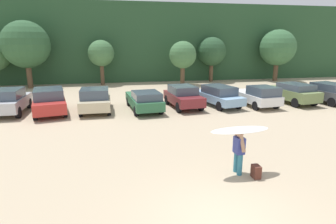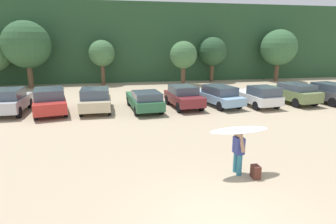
{
  "view_description": "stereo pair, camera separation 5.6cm",
  "coord_description": "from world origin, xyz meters",
  "px_view_note": "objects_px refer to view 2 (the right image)",
  "views": [
    {
      "loc": [
        -2.53,
        -5.75,
        4.51
      ],
      "look_at": [
        -0.09,
        7.04,
        1.23
      ],
      "focal_mm": 29.48,
      "sensor_mm": 36.0,
      "label": 1
    },
    {
      "loc": [
        -2.47,
        -5.76,
        4.51
      ],
      "look_at": [
        -0.09,
        7.04,
        1.23
      ],
      "focal_mm": 29.48,
      "sensor_mm": 36.0,
      "label": 2
    }
  ],
  "objects_px": {
    "parked_car_forest_green": "(145,100)",
    "surfboard_white": "(240,130)",
    "parked_car_maroon": "(183,96)",
    "person_adult": "(238,150)",
    "parked_car_olive_green": "(293,92)",
    "parked_car_silver": "(9,101)",
    "parked_car_dark_gray": "(327,92)",
    "parked_car_white": "(258,96)",
    "parked_car_sky_blue": "(218,95)",
    "parked_car_red": "(50,101)",
    "backpack_dropped": "(256,172)",
    "parked_car_champagne": "(96,99)"
  },
  "relations": [
    {
      "from": "parked_car_forest_green",
      "to": "surfboard_white",
      "type": "height_order",
      "value": "surfboard_white"
    },
    {
      "from": "parked_car_forest_green",
      "to": "parked_car_maroon",
      "type": "height_order",
      "value": "parked_car_maroon"
    },
    {
      "from": "parked_car_maroon",
      "to": "person_adult",
      "type": "distance_m",
      "value": 10.37
    },
    {
      "from": "parked_car_olive_green",
      "to": "parked_car_silver",
      "type": "bearing_deg",
      "value": 80.68
    },
    {
      "from": "parked_car_dark_gray",
      "to": "surfboard_white",
      "type": "bearing_deg",
      "value": 118.91
    },
    {
      "from": "parked_car_maroon",
      "to": "parked_car_white",
      "type": "bearing_deg",
      "value": -103.19
    },
    {
      "from": "parked_car_silver",
      "to": "parked_car_white",
      "type": "relative_size",
      "value": 0.99
    },
    {
      "from": "parked_car_white",
      "to": "parked_car_dark_gray",
      "type": "xyz_separation_m",
      "value": [
        5.84,
        0.2,
        0.04
      ]
    },
    {
      "from": "parked_car_white",
      "to": "parked_car_olive_green",
      "type": "xyz_separation_m",
      "value": [
        3.15,
        0.53,
        0.05
      ]
    },
    {
      "from": "parked_car_forest_green",
      "to": "parked_car_sky_blue",
      "type": "height_order",
      "value": "parked_car_sky_blue"
    },
    {
      "from": "parked_car_silver",
      "to": "surfboard_white",
      "type": "relative_size",
      "value": 1.88
    },
    {
      "from": "parked_car_red",
      "to": "surfboard_white",
      "type": "distance_m",
      "value": 13.28
    },
    {
      "from": "parked_car_sky_blue",
      "to": "parked_car_white",
      "type": "bearing_deg",
      "value": -117.45
    },
    {
      "from": "person_adult",
      "to": "backpack_dropped",
      "type": "height_order",
      "value": "person_adult"
    },
    {
      "from": "backpack_dropped",
      "to": "parked_car_champagne",
      "type": "bearing_deg",
      "value": 119.06
    },
    {
      "from": "parked_car_maroon",
      "to": "parked_car_olive_green",
      "type": "relative_size",
      "value": 0.92
    },
    {
      "from": "parked_car_forest_green",
      "to": "parked_car_silver",
      "type": "bearing_deg",
      "value": 79.88
    },
    {
      "from": "parked_car_maroon",
      "to": "parked_car_white",
      "type": "height_order",
      "value": "parked_car_maroon"
    },
    {
      "from": "parked_car_silver",
      "to": "parked_car_olive_green",
      "type": "bearing_deg",
      "value": -93.52
    },
    {
      "from": "parked_car_silver",
      "to": "parked_car_olive_green",
      "type": "xyz_separation_m",
      "value": [
        20.08,
        -0.4,
        -0.04
      ]
    },
    {
      "from": "parked_car_silver",
      "to": "parked_car_olive_green",
      "type": "height_order",
      "value": "parked_car_silver"
    },
    {
      "from": "parked_car_sky_blue",
      "to": "surfboard_white",
      "type": "bearing_deg",
      "value": 150.28
    },
    {
      "from": "parked_car_silver",
      "to": "parked_car_sky_blue",
      "type": "height_order",
      "value": "parked_car_silver"
    },
    {
      "from": "parked_car_sky_blue",
      "to": "surfboard_white",
      "type": "distance_m",
      "value": 10.9
    },
    {
      "from": "parked_car_red",
      "to": "parked_car_maroon",
      "type": "relative_size",
      "value": 1.05
    },
    {
      "from": "parked_car_silver",
      "to": "parked_car_olive_green",
      "type": "relative_size",
      "value": 0.92
    },
    {
      "from": "parked_car_sky_blue",
      "to": "parked_car_dark_gray",
      "type": "height_order",
      "value": "parked_car_dark_gray"
    },
    {
      "from": "person_adult",
      "to": "surfboard_white",
      "type": "relative_size",
      "value": 0.72
    },
    {
      "from": "parked_car_champagne",
      "to": "parked_car_dark_gray",
      "type": "height_order",
      "value": "parked_car_champagne"
    },
    {
      "from": "parked_car_olive_green",
      "to": "surfboard_white",
      "type": "height_order",
      "value": "surfboard_white"
    },
    {
      "from": "parked_car_silver",
      "to": "parked_car_champagne",
      "type": "distance_m",
      "value": 5.48
    },
    {
      "from": "parked_car_silver",
      "to": "parked_car_red",
      "type": "distance_m",
      "value": 2.61
    },
    {
      "from": "parked_car_white",
      "to": "backpack_dropped",
      "type": "height_order",
      "value": "parked_car_white"
    },
    {
      "from": "parked_car_maroon",
      "to": "parked_car_olive_green",
      "type": "xyz_separation_m",
      "value": [
        8.53,
        -0.12,
        0.01
      ]
    },
    {
      "from": "parked_car_champagne",
      "to": "backpack_dropped",
      "type": "bearing_deg",
      "value": -152.31
    },
    {
      "from": "surfboard_white",
      "to": "backpack_dropped",
      "type": "relative_size",
      "value": 4.92
    },
    {
      "from": "parked_car_champagne",
      "to": "parked_car_red",
      "type": "bearing_deg",
      "value": 89.67
    },
    {
      "from": "parked_car_olive_green",
      "to": "backpack_dropped",
      "type": "distance_m",
      "value": 13.74
    },
    {
      "from": "parked_car_white",
      "to": "parked_car_olive_green",
      "type": "height_order",
      "value": "parked_car_white"
    },
    {
      "from": "parked_car_champagne",
      "to": "person_adult",
      "type": "bearing_deg",
      "value": -153.26
    },
    {
      "from": "parked_car_white",
      "to": "surfboard_white",
      "type": "height_order",
      "value": "surfboard_white"
    },
    {
      "from": "parked_car_red",
      "to": "surfboard_white",
      "type": "xyz_separation_m",
      "value": [
        8.43,
        -10.23,
        0.75
      ]
    },
    {
      "from": "parked_car_champagne",
      "to": "surfboard_white",
      "type": "distance_m",
      "value": 11.71
    },
    {
      "from": "parked_car_olive_green",
      "to": "surfboard_white",
      "type": "distance_m",
      "value": 13.67
    },
    {
      "from": "parked_car_forest_green",
      "to": "parked_car_white",
      "type": "xyz_separation_m",
      "value": [
        8.2,
        -0.28,
        0.05
      ]
    },
    {
      "from": "parked_car_olive_green",
      "to": "parked_car_dark_gray",
      "type": "height_order",
      "value": "parked_car_dark_gray"
    },
    {
      "from": "parked_car_champagne",
      "to": "person_adult",
      "type": "distance_m",
      "value": 11.71
    },
    {
      "from": "parked_car_maroon",
      "to": "parked_car_dark_gray",
      "type": "xyz_separation_m",
      "value": [
        11.22,
        -0.45,
        -0.0
      ]
    },
    {
      "from": "parked_car_dark_gray",
      "to": "parked_car_silver",
      "type": "bearing_deg",
      "value": 77.05
    },
    {
      "from": "parked_car_red",
      "to": "parked_car_olive_green",
      "type": "xyz_separation_m",
      "value": [
        17.5,
        -0.04,
        -0.02
      ]
    }
  ]
}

